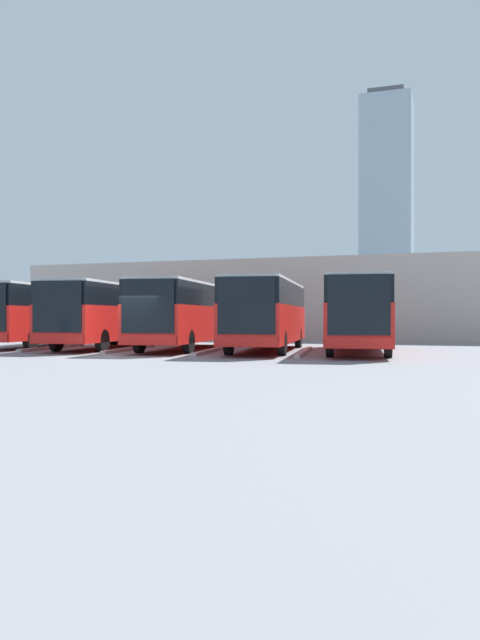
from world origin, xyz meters
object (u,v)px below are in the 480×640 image
bus_1 (267,312)px  bus_4 (44,313)px  bus_2 (185,312)px  bus_3 (108,313)px  bus_0 (359,312)px

bus_1 → bus_4: 12.92m
bus_1 → bus_2: same height
bus_1 → bus_3: 8.61m
bus_4 → bus_2: bearing=169.6°
bus_0 → bus_2: same height
bus_1 → bus_4: same height
bus_0 → bus_1: same height
bus_2 → bus_4: (8.61, -0.31, 0.00)m
bus_1 → bus_3: bearing=-8.1°
bus_4 → bus_1: bearing=169.9°
bus_0 → bus_2: bearing=-8.1°
bus_0 → bus_4: same height
bus_3 → bus_0: bearing=172.4°
bus_1 → bus_4: bearing=-10.1°
bus_0 → bus_1: size_ratio=1.00×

